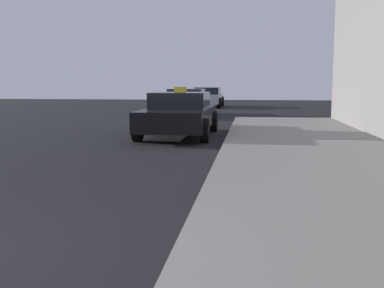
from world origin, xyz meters
TOP-DOWN VIEW (x-y plane):
  - car_black at (0.55, 10.16)m, footprint 2.01×4.48m
  - car_white at (-0.46, 18.68)m, footprint 2.02×4.42m
  - car_silver at (-0.24, 26.92)m, footprint 2.01×4.28m

SIDE VIEW (x-z plane):
  - car_silver at x=-0.24m, z-range 0.01..1.28m
  - car_white at x=-0.46m, z-range 0.01..1.28m
  - car_black at x=0.55m, z-range -0.07..1.36m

